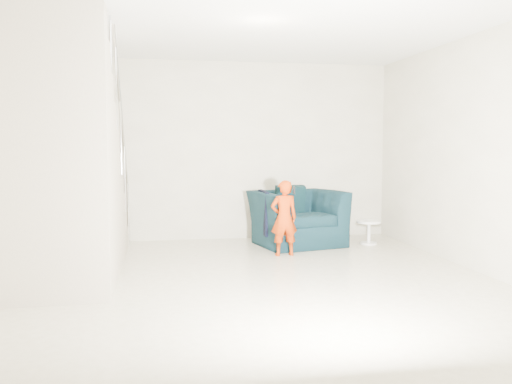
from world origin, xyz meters
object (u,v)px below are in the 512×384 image
(side_table, at_px, (369,228))
(toddler, at_px, (284,218))
(staircase, at_px, (69,191))
(armchair, at_px, (297,218))

(side_table, bearing_deg, toddler, -157.54)
(toddler, height_order, side_table, toddler)
(side_table, distance_m, staircase, 4.23)
(toddler, xyz_separation_m, side_table, (1.40, 0.58, -0.26))
(toddler, height_order, staircase, staircase)
(side_table, relative_size, staircase, 0.10)
(armchair, relative_size, staircase, 0.33)
(toddler, xyz_separation_m, staircase, (-2.54, -0.77, 0.45))
(side_table, bearing_deg, staircase, -161.05)
(armchair, height_order, toddler, toddler)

